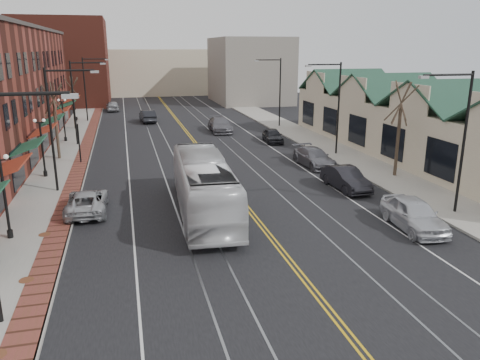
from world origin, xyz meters
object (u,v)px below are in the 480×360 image
parked_car_b (346,179)px  parked_car_c (314,157)px  parked_car_d (273,136)px  transit_bus (204,186)px  parked_suv (87,202)px  parked_car_a (414,214)px

parked_car_b → parked_car_c: bearing=83.2°
parked_car_b → parked_car_d: bearing=86.3°
transit_bus → parked_suv: 6.95m
transit_bus → parked_suv: size_ratio=2.45×
parked_car_b → parked_car_d: parked_car_b is taller
parked_suv → parked_car_c: parked_car_c is taller
parked_car_b → parked_car_c: parked_car_b is taller
transit_bus → parked_car_b: bearing=-163.0°
transit_bus → parked_car_b: size_ratio=2.58×
parked_car_d → parked_car_c: bearing=-82.9°
parked_car_b → parked_car_d: (0.22, 16.89, -0.06)m
transit_bus → parked_car_c: transit_bus is taller
transit_bus → parked_car_c: size_ratio=2.35×
parked_car_a → parked_car_d: (-0.01, 24.40, -0.13)m
parked_car_c → parked_car_d: bearing=87.4°
parked_car_d → parked_suv: bearing=-128.2°
parked_car_b → parked_car_c: (0.44, 6.60, -0.03)m
parked_suv → parked_car_d: size_ratio=1.19×
parked_suv → parked_car_c: 18.71m
parked_car_d → parked_car_a: bearing=-84.1°
parked_car_c → parked_car_d: parked_car_c is taller
transit_bus → parked_car_a: (10.41, -5.01, -0.83)m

